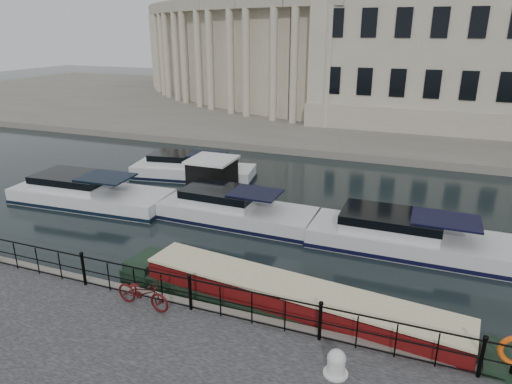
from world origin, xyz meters
TOP-DOWN VIEW (x-y plane):
  - ground_plane at (0.00, 0.00)m, footprint 160.00×160.00m
  - far_bank at (0.00, 39.00)m, footprint 120.00×42.00m
  - railing at (0.00, -2.25)m, footprint 24.14×0.14m
  - civic_building at (-1.00, 34.71)m, footprint 53.55×31.84m
  - bicycle at (-1.42, -2.65)m, footprint 1.95×0.83m
  - mooring_bollard at (4.70, -3.42)m, footprint 0.62×0.62m
  - narrowboat at (2.88, -0.84)m, footprint 13.00×3.16m
  - harbour_hut at (-4.47, 8.38)m, footprint 3.21×2.68m
  - cabin_cruisers at (-3.13, 6.46)m, footprint 24.70×9.14m

SIDE VIEW (x-z plane):
  - ground_plane at x=0.00m, z-range 0.00..0.00m
  - far_bank at x=0.00m, z-range 0.00..0.55m
  - narrowboat at x=2.88m, z-range -0.37..1.10m
  - cabin_cruisers at x=-3.13m, z-range -0.63..1.36m
  - mooring_bollard at x=4.70m, z-range 0.53..1.23m
  - harbour_hut at x=-4.47m, z-range -0.15..2.05m
  - bicycle at x=-1.42m, z-range 0.55..1.55m
  - railing at x=0.00m, z-range 0.59..1.81m
  - civic_building at x=-1.00m, z-range -1.39..15.46m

